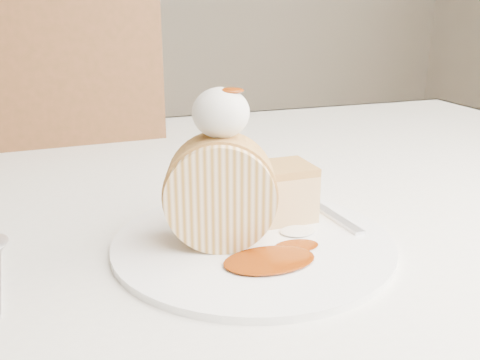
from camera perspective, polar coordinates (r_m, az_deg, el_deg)
name	(u,v)px	position (r m, az deg, el deg)	size (l,w,h in m)	color
table	(218,248)	(0.73, -2.36, -7.25)	(1.40, 0.90, 0.75)	silver
chair_far	(31,219)	(1.11, -21.38, -3.85)	(0.50, 0.50, 1.01)	brown
plate	(253,242)	(0.52, 1.40, -6.67)	(0.27, 0.27, 0.01)	white
roulade_slice	(220,193)	(0.50, -2.11, -1.35)	(0.10, 0.10, 0.06)	beige
cake_chunk	(282,195)	(0.57, 4.52, -1.61)	(0.06, 0.06, 0.05)	#B68944
whipped_cream	(221,113)	(0.49, -2.06, 7.17)	(0.05, 0.05, 0.05)	silver
caramel_drizzle	(230,84)	(0.48, -1.10, 10.20)	(0.03, 0.02, 0.01)	#6F2704
caramel_pool	(269,260)	(0.48, 3.15, -8.50)	(0.08, 0.06, 0.00)	#6F2704
fork	(329,213)	(0.59, 9.47, -3.51)	(0.02, 0.16, 0.00)	silver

